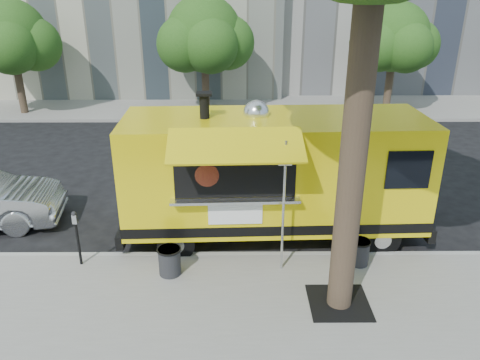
% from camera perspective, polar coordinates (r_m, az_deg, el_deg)
% --- Properties ---
extents(ground, '(120.00, 120.00, 0.00)m').
position_cam_1_polar(ground, '(12.11, -3.02, -7.23)').
color(ground, black).
rests_on(ground, ground).
extents(sidewalk, '(60.00, 6.00, 0.15)m').
position_cam_1_polar(sidewalk, '(8.83, -4.22, -19.90)').
color(sidewalk, gray).
rests_on(sidewalk, ground).
extents(curb, '(60.00, 0.14, 0.16)m').
position_cam_1_polar(curb, '(11.28, -3.24, -9.26)').
color(curb, '#999993').
rests_on(curb, ground).
extents(far_sidewalk, '(60.00, 5.00, 0.15)m').
position_cam_1_polar(far_sidewalk, '(24.71, -1.67, 8.81)').
color(far_sidewalk, gray).
rests_on(far_sidewalk, ground).
extents(tree_well, '(1.20, 1.20, 0.02)m').
position_cam_1_polar(tree_well, '(9.89, 11.94, -14.41)').
color(tree_well, black).
rests_on(tree_well, sidewalk).
extents(far_tree_a, '(3.42, 3.42, 5.36)m').
position_cam_1_polar(far_tree_a, '(25.21, -26.14, 15.43)').
color(far_tree_a, '#33261C').
rests_on(far_tree_a, far_sidewalk).
extents(far_tree_b, '(3.60, 3.60, 5.50)m').
position_cam_1_polar(far_tree_b, '(23.33, -4.39, 17.30)').
color(far_tree_b, '#33261C').
rests_on(far_tree_b, far_sidewalk).
extents(far_tree_c, '(3.24, 3.24, 5.21)m').
position_cam_1_polar(far_tree_c, '(24.16, 18.33, 16.18)').
color(far_tree_c, '#33261C').
rests_on(far_tree_c, far_sidewalk).
extents(sign_post, '(0.28, 0.06, 3.00)m').
position_cam_1_polar(sign_post, '(9.91, 5.36, -2.42)').
color(sign_post, silver).
rests_on(sign_post, sidewalk).
extents(parking_meter, '(0.11, 0.11, 1.33)m').
position_cam_1_polar(parking_meter, '(11.03, -19.29, -5.98)').
color(parking_meter, black).
rests_on(parking_meter, sidewalk).
extents(food_truck, '(7.63, 3.71, 3.74)m').
position_cam_1_polar(food_truck, '(11.51, 4.01, 0.83)').
color(food_truck, yellow).
rests_on(food_truck, ground).
extents(trash_bin_left, '(0.53, 0.53, 0.63)m').
position_cam_1_polar(trash_bin_left, '(10.46, -8.57, -9.66)').
color(trash_bin_left, '#232325').
rests_on(trash_bin_left, sidewalk).
extents(trash_bin_right, '(0.49, 0.49, 0.59)m').
position_cam_1_polar(trash_bin_right, '(11.04, 14.32, -8.43)').
color(trash_bin_right, black).
rests_on(trash_bin_right, sidewalk).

